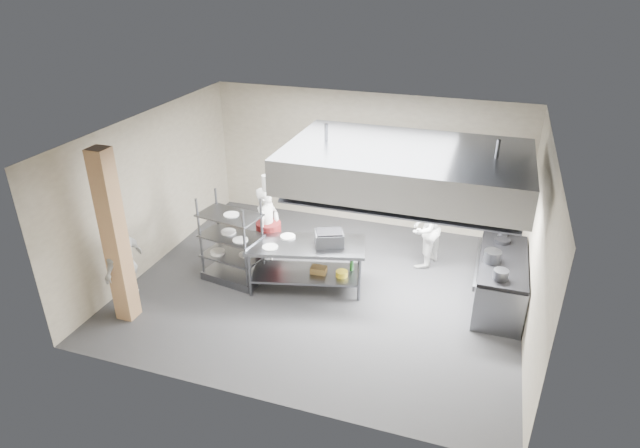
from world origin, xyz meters
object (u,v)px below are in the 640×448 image
(chef_line, at_px, (425,228))
(chef_plating, at_px, (124,265))
(cooking_range, at_px, (500,282))
(stockpot, at_px, (492,256))
(griddle, at_px, (329,239))
(pass_rack, at_px, (231,240))
(chef_head, at_px, (268,230))
(island, at_px, (306,266))

(chef_line, xyz_separation_m, chef_plating, (-4.60, -3.12, 0.06))
(cooking_range, height_order, stockpot, stockpot)
(griddle, bearing_deg, pass_rack, 165.48)
(chef_head, xyz_separation_m, griddle, (1.32, -0.31, 0.18))
(stockpot, bearing_deg, chef_head, -179.85)
(chef_head, bearing_deg, stockpot, -81.45)
(chef_plating, distance_m, stockpot, 6.22)
(cooking_range, xyz_separation_m, chef_line, (-1.48, 0.92, 0.39))
(island, distance_m, pass_rack, 1.47)
(chef_head, distance_m, griddle, 1.37)
(chef_line, distance_m, griddle, 2.08)
(pass_rack, bearing_deg, griddle, 18.19)
(pass_rack, distance_m, cooking_range, 4.88)
(cooking_range, distance_m, chef_plating, 6.48)
(island, height_order, pass_rack, pass_rack)
(griddle, bearing_deg, island, 172.53)
(griddle, bearing_deg, chef_plating, -173.96)
(cooking_range, height_order, chef_plating, chef_plating)
(island, distance_m, chef_line, 2.47)
(pass_rack, xyz_separation_m, chef_line, (3.32, 1.68, -0.02))
(chef_line, bearing_deg, chef_head, -48.99)
(pass_rack, height_order, chef_plating, chef_plating)
(island, height_order, cooking_range, island)
(pass_rack, distance_m, griddle, 1.84)
(island, height_order, chef_head, chef_head)
(chef_line, xyz_separation_m, griddle, (-1.51, -1.41, 0.22))
(chef_head, bearing_deg, island, -106.08)
(pass_rack, distance_m, stockpot, 4.64)
(griddle, bearing_deg, stockpot, -16.42)
(chef_line, relative_size, griddle, 3.25)
(cooking_range, relative_size, griddle, 4.01)
(chef_plating, bearing_deg, chef_line, 118.80)
(cooking_range, bearing_deg, pass_rack, -171.09)
(island, bearing_deg, stockpot, -6.67)
(island, height_order, chef_line, chef_line)
(island, bearing_deg, cooking_range, -4.34)
(cooking_range, height_order, chef_line, chef_line)
(pass_rack, bearing_deg, chef_head, 59.37)
(chef_line, xyz_separation_m, stockpot, (1.28, -1.09, 0.19))
(island, bearing_deg, chef_line, 24.11)
(pass_rack, bearing_deg, island, 16.10)
(pass_rack, distance_m, chef_line, 3.72)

